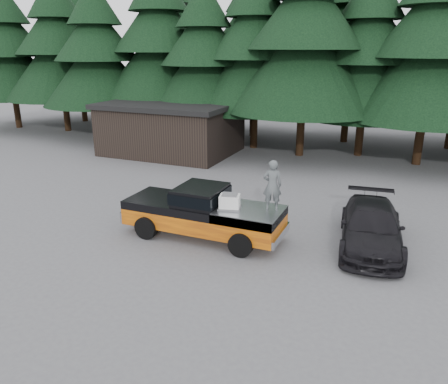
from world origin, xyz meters
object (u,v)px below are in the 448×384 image
at_px(pickup_truck, 203,220).
at_px(air_compressor, 230,202).
at_px(utility_building, 172,127).
at_px(man_on_bed, 272,185).
at_px(parked_car, 371,227).

bearing_deg(pickup_truck, air_compressor, -9.66).
xyz_separation_m(pickup_truck, utility_building, (-7.84, 11.49, 1.00)).
bearing_deg(utility_building, man_on_bed, -47.34).
distance_m(pickup_truck, air_compressor, 1.45).
bearing_deg(pickup_truck, utility_building, 124.31).
xyz_separation_m(air_compressor, utility_building, (-8.96, 11.68, 0.10)).
relative_size(pickup_truck, parked_car, 1.18).
bearing_deg(utility_building, parked_car, -36.24).
relative_size(pickup_truck, man_on_bed, 3.39).
bearing_deg(man_on_bed, pickup_truck, -10.40).
height_order(pickup_truck, air_compressor, air_compressor).
height_order(man_on_bed, parked_car, man_on_bed).
height_order(pickup_truck, parked_car, parked_car).
distance_m(pickup_truck, man_on_bed, 2.94).
relative_size(parked_car, utility_building, 0.60).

